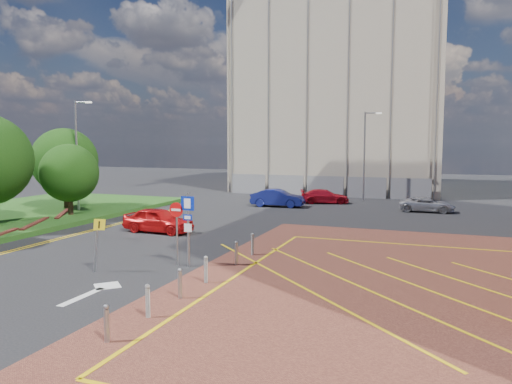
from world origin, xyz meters
The scene contains 14 objects.
ground centered at (0.00, 0.00, 0.00)m, with size 140.00×140.00×0.00m, color black.
tree_c centered at (-13.50, 10.00, 3.19)m, with size 4.00×4.00×4.90m.
tree_d centered at (-16.50, 13.00, 3.87)m, with size 5.00×5.00×6.08m.
lamp_left_far centered at (-14.42, 12.00, 4.66)m, with size 1.53×0.16×8.00m.
lamp_back centered at (4.08, 28.00, 4.36)m, with size 1.53×0.16×8.00m.
sign_cluster centered at (0.30, 0.98, 1.95)m, with size 1.17×0.12×3.20m.
warning_sign centered at (-2.55, -1.12, 1.43)m, with size 0.56×0.38×2.24m.
bollard_row centered at (2.30, -1.67, 0.47)m, with size 0.14×11.14×0.90m.
construction_building centered at (0.00, 40.00, 11.00)m, with size 21.20×19.20×22.00m, color #B5A794.
construction_fence centered at (1.00, 30.00, 1.00)m, with size 21.60×0.06×2.00m, color gray.
car_red_left centered at (-5.05, 7.65, 0.73)m, with size 1.73×4.29×1.46m, color red.
car_blue_back centered at (-1.99, 21.15, 0.72)m, with size 1.53×4.39×1.45m, color navy.
car_red_back centered at (1.14, 24.73, 0.61)m, with size 1.70×4.19×1.22m, color red.
car_silver_back centered at (9.64, 22.26, 0.57)m, with size 1.88×4.07×1.13m, color #AEAEB6.
Camera 1 is at (10.53, -17.68, 5.38)m, focal length 35.00 mm.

